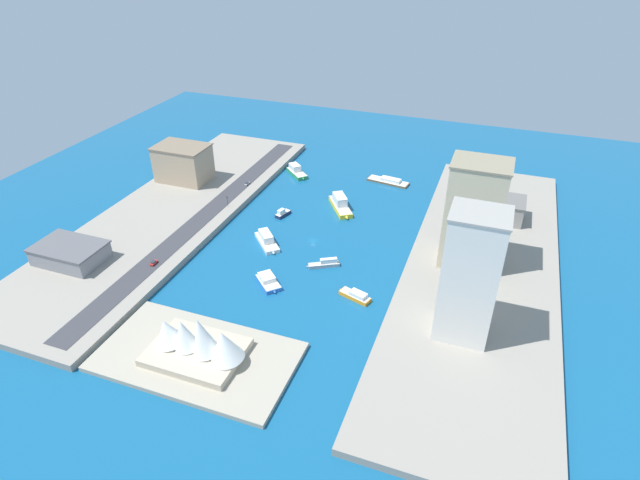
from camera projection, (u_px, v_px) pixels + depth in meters
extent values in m
plane|color=#145684|center=(313.00, 241.00, 277.62)|extent=(440.00, 440.00, 0.00)
cube|color=gray|center=(481.00, 271.00, 251.22)|extent=(70.00, 240.00, 3.39)
cube|color=gray|center=(173.00, 211.00, 302.25)|extent=(70.00, 240.00, 3.39)
cube|color=#A89E89|center=(197.00, 357.00, 202.87)|extent=(77.21, 42.66, 2.00)
cube|color=#38383D|center=(206.00, 215.00, 294.89)|extent=(11.67, 228.00, 0.15)
cube|color=blue|center=(268.00, 283.00, 244.17)|extent=(16.44, 16.18, 1.93)
cone|color=blue|center=(275.00, 292.00, 237.92)|extent=(2.46, 2.46, 1.74)
cube|color=white|center=(267.00, 277.00, 244.49)|extent=(10.30, 10.24, 2.19)
cube|color=beige|center=(268.00, 281.00, 243.63)|extent=(15.78, 15.53, 0.10)
cube|color=yellow|center=(340.00, 207.00, 307.55)|extent=(20.86, 25.89, 2.72)
cone|color=yellow|center=(347.00, 218.00, 296.17)|extent=(3.39, 3.39, 2.45)
cube|color=white|center=(340.00, 199.00, 306.75)|extent=(11.74, 13.34, 5.39)
cube|color=beige|center=(341.00, 205.00, 306.81)|extent=(20.02, 24.85, 0.10)
cube|color=brown|center=(388.00, 182.00, 338.71)|extent=(28.03, 11.76, 1.28)
cone|color=brown|center=(369.00, 177.00, 344.40)|extent=(1.32, 1.32, 1.16)
cube|color=white|center=(391.00, 180.00, 337.14)|extent=(13.59, 6.96, 2.05)
cube|color=beige|center=(388.00, 181.00, 338.34)|extent=(26.91, 11.29, 0.10)
cube|color=#999EA3|center=(324.00, 265.00, 256.83)|extent=(15.09, 10.61, 1.74)
cone|color=#999EA3|center=(308.00, 266.00, 255.68)|extent=(2.14, 2.14, 1.57)
cube|color=white|center=(329.00, 261.00, 256.03)|extent=(8.32, 6.01, 2.58)
cube|color=beige|center=(324.00, 263.00, 256.35)|extent=(14.49, 10.19, 0.10)
cube|color=orange|center=(355.00, 296.00, 235.41)|extent=(15.67, 9.35, 1.87)
cone|color=orange|center=(341.00, 290.00, 239.61)|extent=(2.12, 2.12, 1.68)
cube|color=white|center=(358.00, 294.00, 233.54)|extent=(8.82, 6.40, 1.92)
cube|color=beige|center=(355.00, 295.00, 234.90)|extent=(15.05, 8.97, 0.10)
cube|color=#2D8C4C|center=(297.00, 173.00, 348.69)|extent=(19.02, 18.36, 2.25)
cone|color=#2D8C4C|center=(304.00, 179.00, 340.92)|extent=(2.86, 2.86, 2.03)
cube|color=white|center=(295.00, 167.00, 349.45)|extent=(10.04, 9.86, 4.02)
cube|color=beige|center=(297.00, 172.00, 348.07)|extent=(18.26, 17.63, 0.10)
cube|color=silver|center=(267.00, 242.00, 274.48)|extent=(19.93, 20.78, 2.04)
cone|color=silver|center=(274.00, 253.00, 265.60)|extent=(2.59, 2.59, 1.83)
cube|color=white|center=(266.00, 236.00, 274.10)|extent=(11.42, 11.79, 3.95)
cube|color=beige|center=(267.00, 241.00, 273.92)|extent=(19.13, 19.95, 0.10)
cube|color=#1E284C|center=(283.00, 214.00, 300.82)|extent=(6.73, 10.87, 1.91)
cone|color=#1E284C|center=(289.00, 210.00, 304.60)|extent=(2.15, 2.15, 1.72)
cube|color=white|center=(281.00, 212.00, 298.66)|extent=(3.68, 4.95, 2.59)
cube|color=beige|center=(283.00, 213.00, 300.29)|extent=(6.46, 10.43, 0.10)
cube|color=tan|center=(183.00, 164.00, 329.56)|extent=(31.76, 22.14, 21.88)
cube|color=#7C6B55|center=(181.00, 147.00, 323.59)|extent=(33.03, 23.03, 0.80)
cube|color=gray|center=(498.00, 208.00, 289.78)|extent=(26.89, 19.14, 11.12)
cube|color=slate|center=(500.00, 199.00, 286.64)|extent=(27.96, 19.91, 0.80)
cube|color=#C6B793|center=(474.00, 215.00, 241.31)|extent=(25.45, 20.31, 51.76)
cube|color=gray|center=(483.00, 163.00, 227.48)|extent=(26.47, 21.12, 0.80)
cube|color=silver|center=(470.00, 277.00, 197.62)|extent=(20.82, 18.39, 54.32)
cube|color=#9D9992|center=(482.00, 213.00, 183.11)|extent=(21.66, 19.12, 0.80)
cube|color=gray|center=(70.00, 254.00, 253.43)|extent=(31.86, 21.47, 8.10)
cube|color=#59595C|center=(68.00, 246.00, 251.09)|extent=(33.13, 22.33, 0.80)
cylinder|color=black|center=(247.00, 183.00, 329.78)|extent=(0.27, 0.65, 0.64)
cylinder|color=black|center=(250.00, 183.00, 329.29)|extent=(0.27, 0.65, 0.64)
cylinder|color=black|center=(245.00, 185.00, 327.23)|extent=(0.27, 0.65, 0.64)
cylinder|color=black|center=(247.00, 185.00, 326.74)|extent=(0.27, 0.65, 0.64)
cube|color=#B7B7BC|center=(247.00, 184.00, 328.11)|extent=(1.89, 4.69, 0.74)
cube|color=#262D38|center=(247.00, 183.00, 327.60)|extent=(1.61, 2.65, 0.54)
cylinder|color=black|center=(154.00, 261.00, 254.11)|extent=(0.28, 0.65, 0.64)
cylinder|color=black|center=(157.00, 262.00, 253.67)|extent=(0.28, 0.65, 0.64)
cylinder|color=black|center=(151.00, 265.00, 251.58)|extent=(0.28, 0.65, 0.64)
cylinder|color=black|center=(154.00, 265.00, 251.14)|extent=(0.28, 0.65, 0.64)
cube|color=red|center=(154.00, 263.00, 252.45)|extent=(2.06, 4.53, 0.88)
cube|color=#262D38|center=(153.00, 262.00, 251.89)|extent=(1.75, 2.56, 0.55)
cylinder|color=black|center=(228.00, 202.00, 302.11)|extent=(0.18, 0.18, 5.50)
cube|color=black|center=(227.00, 197.00, 300.40)|extent=(0.36, 0.36, 1.00)
sphere|color=red|center=(227.00, 197.00, 300.21)|extent=(0.24, 0.24, 0.24)
sphere|color=yellow|center=(227.00, 197.00, 300.40)|extent=(0.24, 0.24, 0.24)
sphere|color=green|center=(227.00, 198.00, 300.58)|extent=(0.24, 0.24, 0.24)
cube|color=#BCAD93|center=(196.00, 352.00, 201.56)|extent=(36.50, 26.51, 3.00)
cone|color=white|center=(224.00, 346.00, 193.71)|extent=(14.64, 13.18, 13.78)
cone|color=white|center=(202.00, 336.00, 195.52)|extent=(12.92, 10.60, 17.14)
cone|color=white|center=(184.00, 334.00, 198.81)|extent=(11.11, 9.91, 13.28)
cone|color=white|center=(167.00, 332.00, 201.55)|extent=(13.43, 11.76, 12.30)
cylinder|color=brown|center=(474.00, 223.00, 283.37)|extent=(0.50, 0.50, 3.53)
sphere|color=#2D7233|center=(475.00, 217.00, 281.18)|extent=(6.02, 6.02, 6.02)
cylinder|color=brown|center=(486.00, 231.00, 276.14)|extent=(0.50, 0.50, 3.85)
sphere|color=#2D7233|center=(487.00, 224.00, 273.90)|extent=(5.83, 5.83, 5.83)
cylinder|color=brown|center=(477.00, 237.00, 271.97)|extent=(0.50, 0.50, 2.63)
sphere|color=#2D7233|center=(478.00, 231.00, 270.09)|extent=(5.65, 5.65, 5.65)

